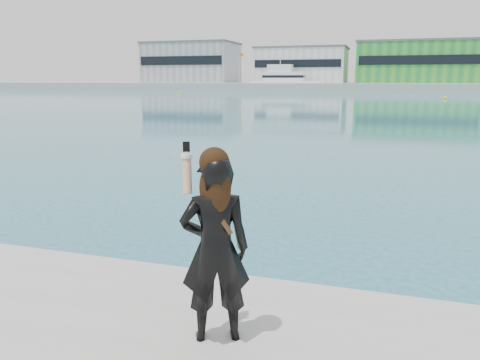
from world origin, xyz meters
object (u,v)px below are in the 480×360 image
(buoy_far, at_px, (179,93))
(woman, at_px, (215,244))
(motor_yacht, at_px, (286,81))
(buoy_near, at_px, (445,99))

(buoy_far, distance_m, woman, 100.35)
(motor_yacht, bearing_deg, buoy_far, -127.28)
(buoy_far, relative_size, woman, 0.29)
(buoy_near, relative_size, woman, 0.29)
(buoy_near, bearing_deg, buoy_far, 163.86)
(buoy_near, height_order, woman, woman)
(buoy_near, relative_size, buoy_far, 1.00)
(woman, bearing_deg, buoy_near, -121.82)
(buoy_near, bearing_deg, woman, -97.24)
(buoy_near, xyz_separation_m, woman, (-9.65, -75.94, 1.67))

